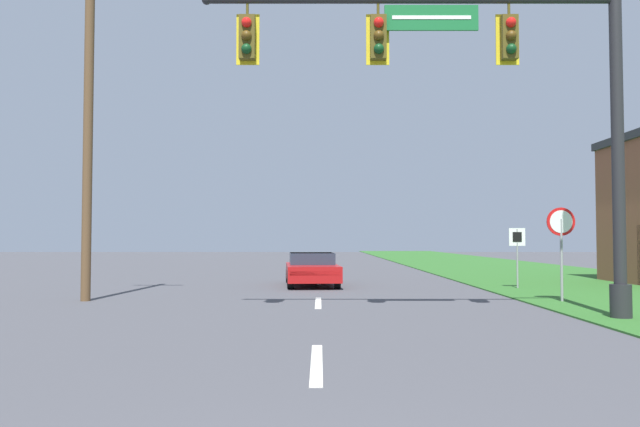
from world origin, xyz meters
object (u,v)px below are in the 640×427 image
Objects in this scene: signal_mast at (503,94)px; stop_sign at (562,233)px; car_ahead at (313,269)px; utility_pole_near at (89,116)px; route_sign_post at (518,244)px.

signal_mast reaches higher than stop_sign.
car_ahead is 1.83× the size of stop_sign.
signal_mast is at bearing -126.34° from stop_sign.
signal_mast is 11.08m from utility_pole_near.
utility_pole_near is (-10.34, 3.95, 0.33)m from signal_mast.
utility_pole_near is at bearing 159.07° from signal_mast.
stop_sign is at bearing -93.17° from route_sign_post.
stop_sign is at bearing 53.66° from signal_mast.
utility_pole_near is at bearing -136.89° from car_ahead.
utility_pole_near is at bearing -162.90° from route_sign_post.
route_sign_post is 14.22m from utility_pole_near.
stop_sign is 4.55m from route_sign_post.
stop_sign is 0.25× the size of utility_pole_near.
utility_pole_near is (-6.13, -5.74, 4.52)m from car_ahead.
car_ahead is at bearing 43.11° from utility_pole_near.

